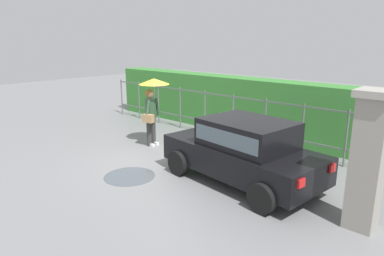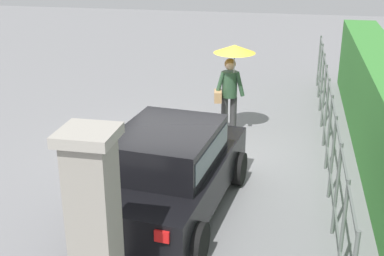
{
  "view_description": "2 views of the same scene",
  "coord_description": "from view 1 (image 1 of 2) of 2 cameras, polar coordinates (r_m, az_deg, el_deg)",
  "views": [
    {
      "loc": [
        6.44,
        -5.96,
        3.21
      ],
      "look_at": [
        0.36,
        0.68,
        0.86
      ],
      "focal_mm": 32.32,
      "sensor_mm": 36.0,
      "label": 1
    },
    {
      "loc": [
        9.55,
        2.04,
        4.32
      ],
      "look_at": [
        0.6,
        0.26,
        0.82
      ],
      "focal_mm": 48.11,
      "sensor_mm": 36.0,
      "label": 2
    }
  ],
  "objects": [
    {
      "name": "ground_plane",
      "position": [
        9.34,
        -4.44,
        -5.49
      ],
      "size": [
        40.0,
        40.0,
        0.0
      ],
      "primitive_type": "plane",
      "color": "slate"
    },
    {
      "name": "car",
      "position": [
        7.83,
        8.53,
        -3.41
      ],
      "size": [
        3.88,
        2.21,
        1.48
      ],
      "rotation": [
        0.0,
        0.0,
        3.03
      ],
      "color": "black",
      "rests_on": "ground"
    },
    {
      "name": "pedestrian",
      "position": [
        10.42,
        -6.6,
        4.85
      ],
      "size": [
        0.91,
        0.91,
        2.05
      ],
      "rotation": [
        0.0,
        0.0,
        0.18
      ],
      "color": "#333333",
      "rests_on": "ground"
    },
    {
      "name": "gate_pillar",
      "position": [
        6.48,
        27.07,
        -4.71
      ],
      "size": [
        0.6,
        0.6,
        2.42
      ],
      "color": "gray",
      "rests_on": "ground"
    },
    {
      "name": "fence_section",
      "position": [
        11.4,
        4.37,
        2.53
      ],
      "size": [
        10.59,
        0.05,
        1.5
      ],
      "color": "#59605B",
      "rests_on": "ground"
    },
    {
      "name": "hedge_row",
      "position": [
        12.23,
        7.52,
        3.87
      ],
      "size": [
        11.54,
        0.9,
        1.9
      ],
      "primitive_type": "cube",
      "color": "#387F33",
      "rests_on": "ground"
    },
    {
      "name": "puddle_near",
      "position": [
        8.48,
        -10.26,
        -7.83
      ],
      "size": [
        1.22,
        1.22,
        0.0
      ],
      "primitive_type": "cylinder",
      "color": "#4C545B",
      "rests_on": "ground"
    }
  ]
}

